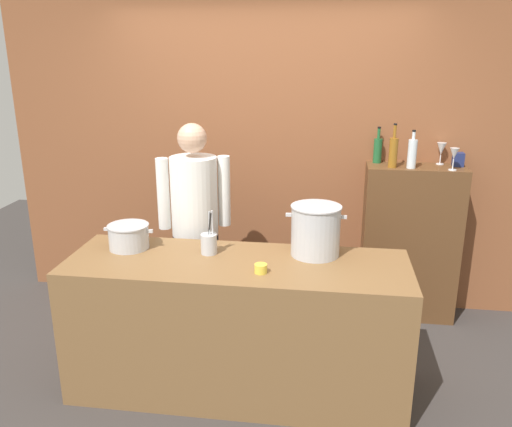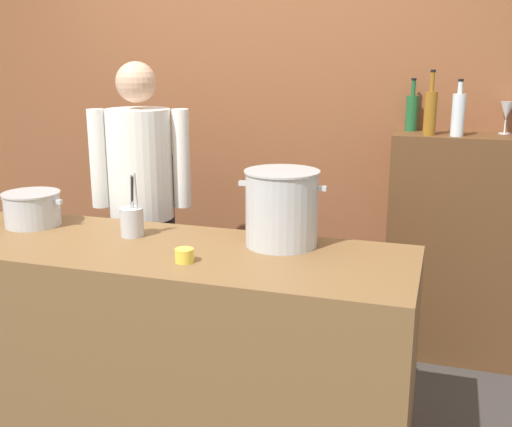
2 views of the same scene
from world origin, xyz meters
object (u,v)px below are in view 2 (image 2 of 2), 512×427
object	(u,v)px
butter_jar	(184,255)
wine_bottle_clear	(458,114)
wine_glass_wide	(506,112)
chef	(142,194)
utensil_crock	(132,221)
wine_bottle_green	(412,112)
wine_bottle_amber	(430,112)
stockpot_large	(282,208)
stockpot_small	(32,209)

from	to	relation	value
butter_jar	wine_bottle_clear	xyz separation A→B (m)	(1.00, 1.27, 0.47)
butter_jar	wine_glass_wide	bearing A→B (deg)	49.22
chef	utensil_crock	bearing A→B (deg)	95.37
chef	utensil_crock	distance (m)	0.56
wine_bottle_green	wine_glass_wide	xyz separation A→B (m)	(0.49, 0.00, 0.01)
wine_bottle_amber	wine_bottle_clear	bearing A→B (deg)	-2.58
wine_bottle_green	wine_glass_wide	size ratio (longest dim) A/B	1.67
stockpot_large	utensil_crock	distance (m)	0.68
wine_bottle_clear	wine_glass_wide	size ratio (longest dim) A/B	1.69
stockpot_large	wine_bottle_clear	distance (m)	1.21
chef	wine_bottle_clear	world-z (taller)	chef
utensil_crock	butter_jar	xyz separation A→B (m)	(0.37, -0.26, -0.04)
stockpot_small	stockpot_large	bearing A→B (deg)	2.60
utensil_crock	wine_glass_wide	distance (m)	2.04
wine_bottle_amber	chef	bearing A→B (deg)	-160.96
utensil_crock	wine_bottle_clear	bearing A→B (deg)	36.54
stockpot_small	wine_bottle_amber	world-z (taller)	wine_bottle_amber
chef	wine_glass_wide	world-z (taller)	chef
wine_bottle_clear	wine_glass_wide	distance (m)	0.30
chef	butter_jar	distance (m)	0.98
chef	wine_bottle_amber	bearing A→B (deg)	-179.05
wine_glass_wide	wine_bottle_amber	bearing A→B (deg)	-156.86
utensil_crock	butter_jar	bearing A→B (deg)	-34.99
wine_bottle_amber	wine_glass_wide	distance (m)	0.42
utensil_crock	wine_bottle_green	world-z (taller)	wine_bottle_green
utensil_crock	wine_glass_wide	bearing A→B (deg)	36.29
butter_jar	wine_bottle_amber	world-z (taller)	wine_bottle_amber
stockpot_large	stockpot_small	size ratio (longest dim) A/B	1.15
utensil_crock	butter_jar	distance (m)	0.45
stockpot_large	stockpot_small	bearing A→B (deg)	-177.40
wine_bottle_green	wine_bottle_clear	size ratio (longest dim) A/B	0.99
chef	wine_bottle_amber	xyz separation A→B (m)	(1.45, 0.50, 0.44)
chef	wine_bottle_green	distance (m)	1.56
wine_bottle_green	wine_bottle_clear	bearing A→B (deg)	-34.45
butter_jar	wine_bottle_amber	size ratio (longest dim) A/B	0.22
stockpot_small	wine_bottle_clear	size ratio (longest dim) A/B	1.13
utensil_crock	wine_bottle_amber	distance (m)	1.65
wine_bottle_clear	wine_bottle_amber	bearing A→B (deg)	177.42
utensil_crock	wine_bottle_clear	distance (m)	1.75
chef	stockpot_large	bearing A→B (deg)	135.74
wine_bottle_amber	utensil_crock	bearing A→B (deg)	-140.26
chef	wine_bottle_clear	xyz separation A→B (m)	(1.59, 0.49, 0.43)
butter_jar	chef	bearing A→B (deg)	127.39
chef	stockpot_large	xyz separation A→B (m)	(0.90, -0.44, 0.10)
utensil_crock	wine_bottle_amber	xyz separation A→B (m)	(1.22, 1.02, 0.43)
stockpot_small	wine_bottle_clear	distance (m)	2.19
stockpot_small	utensil_crock	size ratio (longest dim) A/B	1.14
wine_bottle_clear	wine_bottle_green	bearing A→B (deg)	145.55
wine_glass_wide	wine_bottle_green	bearing A→B (deg)	-179.48
utensil_crock	wine_bottle_amber	world-z (taller)	wine_bottle_amber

